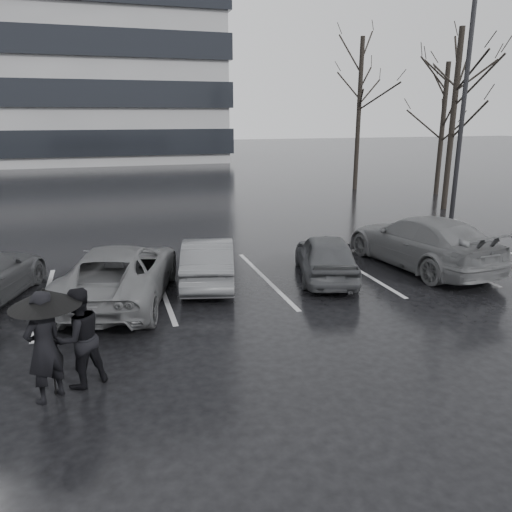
{
  "coord_description": "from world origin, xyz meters",
  "views": [
    {
      "loc": [
        -3.44,
        -9.77,
        4.3
      ],
      "look_at": [
        -0.12,
        1.0,
        1.1
      ],
      "focal_mm": 35.0,
      "sensor_mm": 36.0,
      "label": 1
    }
  ],
  "objects_px": {
    "car_west_b": "(120,273)",
    "pedestrian_right": "(79,338)",
    "lamp_post": "(464,105)",
    "tree_ne": "(442,130)",
    "tree_north": "(359,116)",
    "tree_east": "(453,122)",
    "car_main": "(326,256)",
    "pedestrian_left": "(44,347)",
    "car_east": "(421,242)",
    "car_west_a": "(208,260)"
  },
  "relations": [
    {
      "from": "car_west_b",
      "to": "pedestrian_right",
      "type": "xyz_separation_m",
      "value": [
        -0.78,
        -3.89,
        0.17
      ]
    },
    {
      "from": "lamp_post",
      "to": "tree_ne",
      "type": "height_order",
      "value": "lamp_post"
    },
    {
      "from": "tree_north",
      "to": "tree_east",
      "type": "bearing_deg",
      "value": -81.87
    },
    {
      "from": "car_west_b",
      "to": "car_main",
      "type": "bearing_deg",
      "value": -163.6
    },
    {
      "from": "pedestrian_left",
      "to": "lamp_post",
      "type": "xyz_separation_m",
      "value": [
        14.34,
        8.92,
        3.76
      ]
    },
    {
      "from": "car_main",
      "to": "tree_ne",
      "type": "relative_size",
      "value": 0.52
    },
    {
      "from": "car_east",
      "to": "pedestrian_left",
      "type": "xyz_separation_m",
      "value": [
        -9.78,
        -4.45,
        0.15
      ]
    },
    {
      "from": "lamp_post",
      "to": "pedestrian_left",
      "type": "bearing_deg",
      "value": -148.1
    },
    {
      "from": "car_west_a",
      "to": "car_west_b",
      "type": "distance_m",
      "value": 2.37
    },
    {
      "from": "car_east",
      "to": "pedestrian_left",
      "type": "distance_m",
      "value": 10.74
    },
    {
      "from": "car_main",
      "to": "car_west_a",
      "type": "distance_m",
      "value": 3.18
    },
    {
      "from": "car_west_b",
      "to": "tree_ne",
      "type": "bearing_deg",
      "value": -130.42
    },
    {
      "from": "car_west_a",
      "to": "pedestrian_right",
      "type": "xyz_separation_m",
      "value": [
        -3.06,
        -4.52,
        0.23
      ]
    },
    {
      "from": "pedestrian_left",
      "to": "car_main",
      "type": "bearing_deg",
      "value": 167.82
    },
    {
      "from": "car_east",
      "to": "tree_east",
      "type": "height_order",
      "value": "tree_east"
    },
    {
      "from": "pedestrian_right",
      "to": "car_main",
      "type": "bearing_deg",
      "value": -175.14
    },
    {
      "from": "car_main",
      "to": "car_east",
      "type": "relative_size",
      "value": 0.7
    },
    {
      "from": "car_main",
      "to": "pedestrian_right",
      "type": "relative_size",
      "value": 2.14
    },
    {
      "from": "car_main",
      "to": "pedestrian_left",
      "type": "relative_size",
      "value": 2.01
    },
    {
      "from": "tree_north",
      "to": "pedestrian_right",
      "type": "bearing_deg",
      "value": -128.43
    },
    {
      "from": "car_east",
      "to": "lamp_post",
      "type": "distance_m",
      "value": 7.49
    },
    {
      "from": "car_main",
      "to": "car_east",
      "type": "xyz_separation_m",
      "value": [
        3.09,
        0.16,
        0.13
      ]
    },
    {
      "from": "car_east",
      "to": "tree_north",
      "type": "height_order",
      "value": "tree_north"
    },
    {
      "from": "car_main",
      "to": "tree_east",
      "type": "bearing_deg",
      "value": -124.07
    },
    {
      "from": "car_main",
      "to": "car_west_b",
      "type": "height_order",
      "value": "car_west_b"
    },
    {
      "from": "car_main",
      "to": "tree_east",
      "type": "relative_size",
      "value": 0.45
    },
    {
      "from": "car_main",
      "to": "tree_ne",
      "type": "xyz_separation_m",
      "value": [
        12.31,
        11.92,
        2.88
      ]
    },
    {
      "from": "pedestrian_right",
      "to": "tree_ne",
      "type": "distance_m",
      "value": 24.54
    },
    {
      "from": "car_east",
      "to": "tree_north",
      "type": "xyz_separation_m",
      "value": [
        5.71,
        14.76,
        3.5
      ]
    },
    {
      "from": "pedestrian_right",
      "to": "tree_north",
      "type": "xyz_separation_m",
      "value": [
        15.0,
        18.9,
        3.41
      ]
    },
    {
      "from": "car_west_a",
      "to": "tree_east",
      "type": "bearing_deg",
      "value": -137.35
    },
    {
      "from": "tree_ne",
      "to": "tree_north",
      "type": "bearing_deg",
      "value": 139.4
    },
    {
      "from": "car_west_a",
      "to": "tree_north",
      "type": "xyz_separation_m",
      "value": [
        11.94,
        14.38,
        3.64
      ]
    },
    {
      "from": "car_main",
      "to": "car_west_a",
      "type": "height_order",
      "value": "car_main"
    },
    {
      "from": "car_west_b",
      "to": "pedestrian_right",
      "type": "height_order",
      "value": "pedestrian_right"
    },
    {
      "from": "car_west_a",
      "to": "tree_north",
      "type": "bearing_deg",
      "value": -116.75
    },
    {
      "from": "car_west_a",
      "to": "pedestrian_right",
      "type": "height_order",
      "value": "pedestrian_right"
    },
    {
      "from": "tree_east",
      "to": "tree_north",
      "type": "bearing_deg",
      "value": 98.13
    },
    {
      "from": "pedestrian_right",
      "to": "tree_ne",
      "type": "relative_size",
      "value": 0.24
    },
    {
      "from": "pedestrian_left",
      "to": "tree_ne",
      "type": "distance_m",
      "value": 25.1
    },
    {
      "from": "car_main",
      "to": "car_west_b",
      "type": "relative_size",
      "value": 0.74
    },
    {
      "from": "car_west_b",
      "to": "car_east",
      "type": "distance_m",
      "value": 8.51
    },
    {
      "from": "car_west_b",
      "to": "pedestrian_right",
      "type": "bearing_deg",
      "value": 94.12
    },
    {
      "from": "pedestrian_right",
      "to": "tree_east",
      "type": "distance_m",
      "value": 20.19
    },
    {
      "from": "tree_ne",
      "to": "tree_north",
      "type": "relative_size",
      "value": 0.82
    },
    {
      "from": "car_east",
      "to": "tree_ne",
      "type": "distance_m",
      "value": 15.19
    },
    {
      "from": "pedestrian_left",
      "to": "tree_north",
      "type": "distance_m",
      "value": 24.9
    },
    {
      "from": "car_west_b",
      "to": "pedestrian_left",
      "type": "xyz_separation_m",
      "value": [
        -1.27,
        -4.2,
        0.22
      ]
    },
    {
      "from": "pedestrian_left",
      "to": "lamp_post",
      "type": "bearing_deg",
      "value": 167.01
    },
    {
      "from": "pedestrian_left",
      "to": "tree_ne",
      "type": "height_order",
      "value": "tree_ne"
    }
  ]
}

